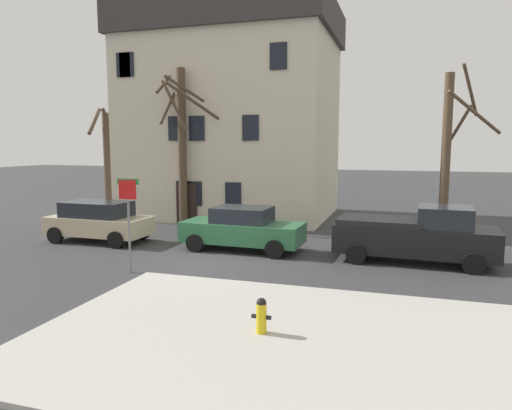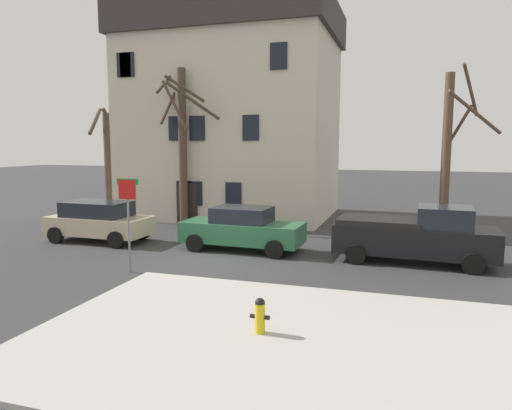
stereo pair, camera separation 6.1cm
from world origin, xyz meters
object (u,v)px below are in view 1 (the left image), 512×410
object	(u,v)px
pickup_truck_black	(416,235)
building_main	(233,113)
tree_bare_end	(448,153)
tree_bare_mid	(154,155)
car_green_sedan	(242,229)
car_beige_wagon	(99,221)
street_sign_pole	(128,208)
fire_hydrant	(261,315)
tree_bare_far	(182,140)
tree_bare_near	(109,161)

from	to	relation	value
pickup_truck_black	building_main	bearing A→B (deg)	138.52
tree_bare_end	building_main	bearing A→B (deg)	157.62
tree_bare_mid	car_green_sedan	distance (m)	9.44
tree_bare_mid	car_beige_wagon	distance (m)	6.59
car_beige_wagon	street_sign_pole	world-z (taller)	street_sign_pole
pickup_truck_black	fire_hydrant	world-z (taller)	pickup_truck_black
tree_bare_far	car_beige_wagon	bearing A→B (deg)	-111.16
tree_bare_near	tree_bare_mid	xyz separation A→B (m)	(2.61, 0.25, 0.31)
pickup_truck_black	street_sign_pole	bearing A→B (deg)	-155.04
building_main	street_sign_pole	distance (m)	13.25
building_main	car_green_sedan	size ratio (longest dim) A/B	2.44
building_main	tree_bare_mid	bearing A→B (deg)	-141.06
car_green_sedan	tree_bare_far	bearing A→B (deg)	137.30
car_beige_wagon	street_sign_pole	xyz separation A→B (m)	(3.88, -3.83, 1.20)
tree_bare_near	pickup_truck_black	size ratio (longest dim) A/B	1.13
car_beige_wagon	street_sign_pole	distance (m)	5.58
tree_bare_end	fire_hydrant	bearing A→B (deg)	-110.67
building_main	tree_bare_far	bearing A→B (deg)	-103.33
tree_bare_mid	tree_bare_end	distance (m)	14.60
pickup_truck_black	tree_bare_near	bearing A→B (deg)	160.65
tree_bare_end	pickup_truck_black	bearing A→B (deg)	-106.76
tree_bare_mid	tree_bare_far	size ratio (longest dim) A/B	0.85
pickup_truck_black	car_green_sedan	bearing A→B (deg)	179.72
building_main	street_sign_pole	size ratio (longest dim) A/B	3.83
car_beige_wagon	fire_hydrant	world-z (taller)	car_beige_wagon
tree_bare_near	car_beige_wagon	xyz separation A→B (m)	(3.34, -5.77, -2.25)
tree_bare_end	car_beige_wagon	distance (m)	14.69
tree_bare_far	street_sign_pole	world-z (taller)	tree_bare_far
tree_bare_end	tree_bare_mid	bearing A→B (deg)	173.24
building_main	tree_bare_far	world-z (taller)	building_main
street_sign_pole	tree_bare_near	bearing A→B (deg)	126.93
car_beige_wagon	pickup_truck_black	size ratio (longest dim) A/B	0.80
fire_hydrant	tree_bare_mid	bearing A→B (deg)	126.61
tree_bare_far	fire_hydrant	bearing A→B (deg)	-57.44
tree_bare_mid	fire_hydrant	distance (m)	17.09
fire_hydrant	tree_bare_end	bearing A→B (deg)	69.33
tree_bare_near	tree_bare_far	size ratio (longest dim) A/B	0.79
car_beige_wagon	car_green_sedan	bearing A→B (deg)	2.09
building_main	car_green_sedan	xyz separation A→B (m)	(3.49, -8.61, -4.95)
tree_bare_far	car_green_sedan	world-z (taller)	tree_bare_far
building_main	tree_bare_end	bearing A→B (deg)	-22.38
tree_bare_near	fire_hydrant	xyz separation A→B (m)	(12.65, -13.26, -2.62)
tree_bare_far	car_green_sedan	bearing A→B (deg)	-42.70
building_main	tree_bare_mid	distance (m)	5.06
tree_bare_near	fire_hydrant	bearing A→B (deg)	-46.35
tree_bare_near	car_beige_wagon	bearing A→B (deg)	-59.96
tree_bare_mid	car_beige_wagon	xyz separation A→B (m)	(0.73, -6.02, -2.57)
tree_bare_far	car_beige_wagon	xyz separation A→B (m)	(-1.71, -4.42, -3.36)
street_sign_pole	car_green_sedan	bearing A→B (deg)	59.70
tree_bare_end	car_green_sedan	distance (m)	9.01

